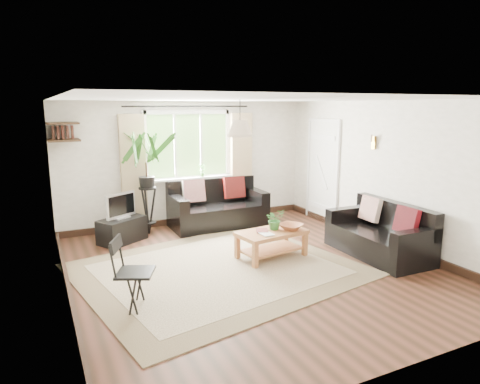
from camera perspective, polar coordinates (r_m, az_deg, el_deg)
name	(u,v)px	position (r m, az deg, el deg)	size (l,w,h in m)	color
floor	(252,267)	(6.32, 1.61, -10.02)	(5.50, 5.50, 0.00)	black
ceiling	(253,99)	(5.88, 1.74, 12.28)	(5.50, 5.50, 0.00)	white
wall_back	(188,163)	(8.49, -6.95, 3.83)	(5.00, 0.02, 2.40)	beige
wall_front	(405,242)	(3.84, 21.10, -6.22)	(5.00, 0.02, 2.40)	beige
wall_left	(60,204)	(5.34, -22.88, -1.51)	(0.02, 5.50, 2.40)	beige
wall_right	(387,174)	(7.46, 18.96, 2.24)	(0.02, 5.50, 2.40)	beige
rug	(218,269)	(6.23, -2.95, -10.25)	(3.68, 3.15, 0.02)	beige
window	(188,146)	(8.42, -6.92, 6.16)	(2.50, 0.16, 2.16)	white
door	(322,172)	(8.75, 10.92, 2.60)	(0.06, 0.96, 2.06)	silver
corner_shelf	(63,132)	(7.74, -22.52, 7.45)	(0.50, 0.50, 0.34)	black
pendant_lamp	(240,124)	(6.25, 0.00, 9.03)	(0.36, 0.36, 0.54)	beige
wall_sconce	(372,140)	(7.57, 17.25, 6.59)	(0.12, 0.12, 0.28)	beige
sofa_back	(218,205)	(8.30, -2.95, -1.70)	(1.82, 0.91, 0.86)	black
sofa_right	(379,231)	(7.04, 17.99, -4.98)	(0.83, 1.66, 0.78)	black
coffee_table	(271,244)	(6.65, 4.21, -6.97)	(1.05, 0.57, 0.43)	#945530
table_plant	(275,219)	(6.64, 4.66, -3.63)	(0.29, 0.25, 0.32)	#2C6729
bowl	(291,227)	(6.69, 6.82, -4.61)	(0.35, 0.35, 0.09)	#9E5936
book_a	(261,235)	(6.36, 2.85, -5.71)	(0.17, 0.24, 0.02)	silver
book_b	(256,231)	(6.55, 2.17, -5.16)	(0.18, 0.24, 0.02)	maroon
tv_stand	(122,230)	(7.67, -15.45, -4.90)	(0.78, 0.44, 0.42)	black
tv	(121,205)	(7.56, -15.62, -1.69)	(0.60, 0.20, 0.46)	#A5A5AA
palm_stand	(147,184)	(7.87, -12.29, 1.11)	(0.73, 0.73, 1.87)	black
folding_chair	(135,274)	(5.12, -13.77, -10.55)	(0.44, 0.44, 0.85)	black
sill_plant	(202,170)	(8.48, -5.06, 2.94)	(0.14, 0.10, 0.27)	#2D6023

